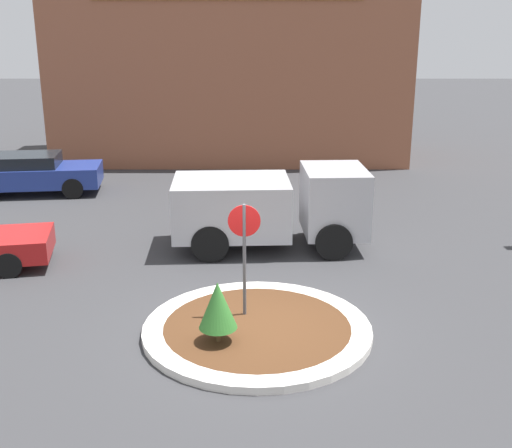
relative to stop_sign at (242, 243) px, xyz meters
The scene contains 7 objects.
ground_plane 1.80m from the stop_sign, 64.50° to the right, with size 120.00×120.00×0.00m, color #38383A.
traffic_island 1.72m from the stop_sign, 64.50° to the right, with size 4.50×4.50×0.16m.
stop_sign is the anchor object (origin of this frame).
island_shrub 1.50m from the stop_sign, 111.77° to the right, with size 0.72×0.72×1.19m.
utility_truck 4.63m from the stop_sign, 82.35° to the left, with size 5.20×2.53×2.16m.
storefront_building 17.35m from the stop_sign, 92.95° to the left, with size 15.01×6.07×7.93m.
parked_sedan_blue 12.83m from the stop_sign, 126.75° to the left, with size 4.73×2.38×1.43m.
Camera 1 is at (-0.02, -11.41, 5.84)m, focal length 45.00 mm.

